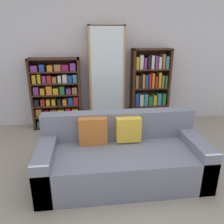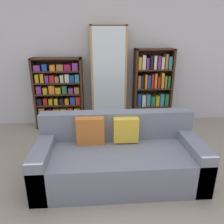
# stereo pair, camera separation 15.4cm
# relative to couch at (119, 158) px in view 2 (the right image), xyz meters

# --- Properties ---
(ground_plane) EXTENTS (16.00, 16.00, 0.00)m
(ground_plane) POSITION_rel_couch_xyz_m (-0.00, -0.52, -0.29)
(ground_plane) COLOR gray
(wall_back) EXTENTS (6.95, 0.06, 2.70)m
(wall_back) POSITION_rel_couch_xyz_m (-0.00, 2.04, 1.06)
(wall_back) COLOR silver
(wall_back) RESTS_ON ground
(couch) EXTENTS (2.06, 0.91, 0.81)m
(couch) POSITION_rel_couch_xyz_m (0.00, 0.00, 0.00)
(couch) COLOR slate
(couch) RESTS_ON ground
(bookshelf_left) EXTENTS (0.95, 0.32, 1.37)m
(bookshelf_left) POSITION_rel_couch_xyz_m (-1.00, 1.84, 0.38)
(bookshelf_left) COLOR #3D2314
(bookshelf_left) RESTS_ON ground
(display_cabinet) EXTENTS (0.67, 0.36, 1.95)m
(display_cabinet) POSITION_rel_couch_xyz_m (-0.02, 1.82, 0.69)
(display_cabinet) COLOR #AD7F4C
(display_cabinet) RESTS_ON ground
(bookshelf_right) EXTENTS (0.76, 0.32, 1.53)m
(bookshelf_right) POSITION_rel_couch_xyz_m (0.87, 1.84, 0.45)
(bookshelf_right) COLOR #3D2314
(bookshelf_right) RESTS_ON ground
(wine_bottle) EXTENTS (0.08, 0.08, 0.37)m
(wine_bottle) POSITION_rel_couch_xyz_m (0.54, 1.04, -0.14)
(wine_bottle) COLOR #143819
(wine_bottle) RESTS_ON ground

